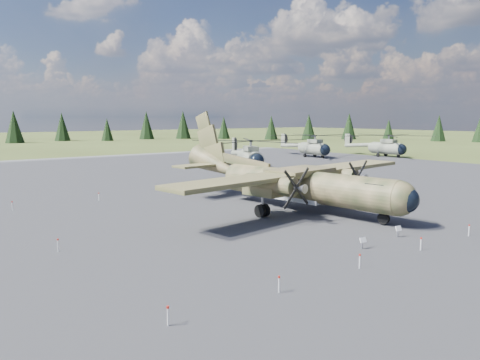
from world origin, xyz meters
TOP-DOWN VIEW (x-y plane):
  - ground at (0.00, 0.00)m, footprint 500.00×500.00m
  - apron at (0.00, 10.00)m, footprint 120.00×120.00m
  - transport_plane at (4.76, 1.46)m, footprint 29.07×26.24m
  - helicopter_near at (21.04, 28.37)m, footprint 24.89×24.89m
  - helicopter_mid at (46.44, 39.28)m, footprint 20.68×22.87m
  - helicopter_far at (59.83, 30.92)m, footprint 18.76×21.92m
  - info_placard_left at (-0.65, -11.05)m, footprint 0.51×0.26m
  - info_placard_right at (3.78, -10.61)m, footprint 0.53×0.27m
  - barrier_fence at (-0.46, -0.08)m, footprint 33.12×29.62m
  - treeline at (2.64, 8.37)m, footprint 297.45×291.86m

SIDE VIEW (x-z plane):
  - ground at x=0.00m, z-range 0.00..0.00m
  - apron at x=0.00m, z-range -0.02..0.02m
  - barrier_fence at x=-0.46m, z-range 0.08..0.93m
  - info_placard_left at x=-0.65m, z-range 0.13..0.89m
  - info_placard_right at x=3.78m, z-range 0.13..0.94m
  - transport_plane at x=4.76m, z-range -2.03..7.53m
  - helicopter_far at x=59.83m, z-range 0.98..5.67m
  - helicopter_mid at x=46.44m, z-range 0.99..5.71m
  - helicopter_near at x=21.04m, z-range 1.01..5.85m
  - treeline at x=2.64m, z-range -0.67..10.32m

